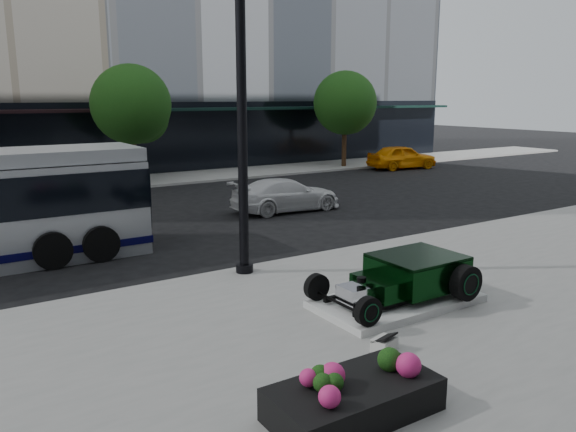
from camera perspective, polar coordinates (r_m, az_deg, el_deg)
ground at (r=16.41m, az=-4.38°, el=-3.10°), size 120.00×120.00×0.00m
sidewalk_far at (r=29.24m, az=-17.68°, el=3.16°), size 70.00×4.00×0.12m
street_trees at (r=28.38m, az=-15.38°, el=10.57°), size 29.80×3.80×5.70m
display_plinth at (r=11.78m, az=10.96°, el=-8.45°), size 3.40×1.80×0.15m
hot_rod at (r=11.84m, az=12.23°, el=-5.83°), size 3.22×2.00×0.81m
info_plaque at (r=9.71m, az=9.75°, el=-12.66°), size 0.46×0.39×0.31m
lamppost at (r=13.06m, az=-4.68°, el=9.18°), size 0.42×0.42×7.60m
flower_planter at (r=7.84m, az=6.69°, el=-17.72°), size 2.30×1.16×0.74m
white_sedan at (r=21.34m, az=-0.19°, el=2.17°), size 4.37×1.96×1.24m
yellow_taxi at (r=34.70m, az=11.49°, el=5.91°), size 4.48×2.34×1.45m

